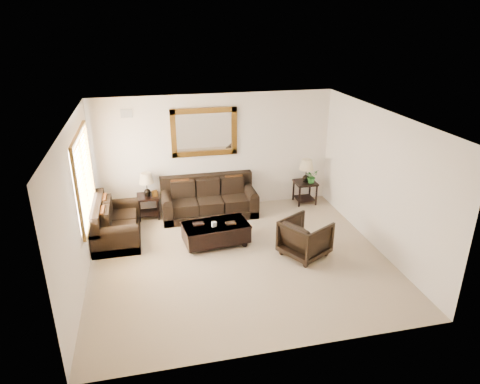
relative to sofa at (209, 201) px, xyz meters
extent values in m
cube|color=gray|center=(0.25, -2.08, -0.32)|extent=(5.50, 5.00, 0.01)
cube|color=white|center=(0.25, -2.08, 2.38)|extent=(5.50, 5.00, 0.01)
cube|color=silver|center=(0.25, 0.42, 1.03)|extent=(5.50, 0.01, 2.70)
cube|color=silver|center=(0.25, -4.58, 1.03)|extent=(5.50, 0.01, 2.70)
cube|color=silver|center=(-2.50, -2.08, 1.03)|extent=(0.01, 5.00, 2.70)
cube|color=silver|center=(3.00, -2.08, 1.03)|extent=(0.01, 5.00, 2.70)
cube|color=white|center=(-2.49, -1.18, 1.23)|extent=(0.01, 1.80, 1.50)
cube|color=brown|center=(-2.45, -1.18, 2.02)|extent=(0.06, 1.96, 0.08)
cube|color=brown|center=(-2.45, -1.18, 0.44)|extent=(0.06, 1.96, 0.08)
cube|color=brown|center=(-2.45, -2.12, 1.23)|extent=(0.06, 0.08, 1.50)
cube|color=brown|center=(-2.45, -0.24, 1.23)|extent=(0.06, 0.08, 1.50)
cube|color=brown|center=(-2.45, -1.18, 1.23)|extent=(0.05, 0.05, 1.50)
cube|color=#512F10|center=(0.00, 0.39, 1.53)|extent=(1.50, 0.06, 1.10)
cube|color=white|center=(0.00, 0.41, 1.53)|extent=(1.26, 0.01, 0.86)
cube|color=#999999|center=(-1.65, 0.40, 2.03)|extent=(0.25, 0.02, 0.18)
cube|color=black|center=(0.00, -0.06, -0.23)|extent=(2.14, 0.92, 0.18)
cube|color=black|center=(0.00, 0.30, 0.34)|extent=(2.14, 0.21, 0.44)
cube|color=black|center=(-0.57, -0.08, -0.01)|extent=(0.55, 0.76, 0.26)
cube|color=black|center=(0.00, -0.08, -0.01)|extent=(0.55, 0.76, 0.26)
cube|color=black|center=(0.57, -0.08, -0.01)|extent=(0.55, 0.76, 0.26)
cube|color=black|center=(-0.96, -0.06, -0.06)|extent=(0.21, 0.92, 0.52)
cylinder|color=black|center=(-0.96, -0.06, 0.20)|extent=(0.21, 0.91, 0.21)
cube|color=black|center=(0.96, -0.06, -0.06)|extent=(0.21, 0.92, 0.52)
cylinder|color=black|center=(0.96, -0.06, 0.20)|extent=(0.21, 0.91, 0.21)
cube|color=#59290B|center=(-0.62, 0.12, 0.33)|extent=(0.41, 0.18, 0.42)
cube|color=#59290B|center=(0.62, 0.12, 0.33)|extent=(0.41, 0.18, 0.42)
cube|color=black|center=(-2.03, -0.78, -0.23)|extent=(0.91, 1.53, 0.17)
cube|color=black|center=(-2.38, -0.78, 0.33)|extent=(0.21, 1.53, 0.43)
cube|color=black|center=(-2.01, -1.06, -0.02)|extent=(0.75, 0.53, 0.26)
cube|color=black|center=(-2.01, -0.50, -0.02)|extent=(0.75, 0.53, 0.26)
cube|color=black|center=(-2.03, -1.44, -0.06)|extent=(0.91, 0.21, 0.51)
cylinder|color=black|center=(-2.03, -1.44, 0.19)|extent=(0.89, 0.21, 0.21)
cube|color=black|center=(-2.03, -0.12, -0.06)|extent=(0.91, 0.21, 0.51)
cylinder|color=black|center=(-2.03, -0.12, 0.19)|extent=(0.89, 0.21, 0.21)
cube|color=#59290B|center=(-2.20, -1.10, 0.32)|extent=(0.18, 0.40, 0.41)
cube|color=#59290B|center=(-2.20, -0.45, 0.32)|extent=(0.18, 0.40, 0.41)
cube|color=black|center=(-1.36, 0.14, 0.19)|extent=(0.49, 0.49, 0.04)
cube|color=black|center=(-1.36, 0.14, -0.21)|extent=(0.41, 0.41, 0.03)
cylinder|color=black|center=(-1.57, -0.07, -0.07)|extent=(0.04, 0.04, 0.49)
cylinder|color=black|center=(-1.16, -0.07, -0.07)|extent=(0.04, 0.04, 0.49)
cylinder|color=black|center=(-1.57, 0.35, -0.07)|extent=(0.04, 0.04, 0.49)
cylinder|color=black|center=(-1.16, 0.35, -0.07)|extent=(0.04, 0.04, 0.49)
sphere|color=black|center=(-1.36, 0.14, 0.30)|extent=(0.15, 0.15, 0.15)
cylinder|color=black|center=(-1.36, 0.14, 0.46)|extent=(0.02, 0.02, 0.32)
cone|color=tan|center=(-1.36, 0.14, 0.64)|extent=(0.34, 0.34, 0.23)
cube|color=#512F10|center=(-1.20, 0.05, 0.29)|extent=(0.13, 0.09, 0.15)
cube|color=black|center=(2.40, 0.13, 0.21)|extent=(0.51, 0.51, 0.05)
cube|color=black|center=(2.40, 0.13, -0.21)|extent=(0.43, 0.43, 0.03)
cylinder|color=black|center=(2.18, -0.09, -0.06)|extent=(0.05, 0.05, 0.51)
cylinder|color=black|center=(2.61, -0.09, -0.06)|extent=(0.05, 0.05, 0.51)
cylinder|color=black|center=(2.18, 0.35, -0.06)|extent=(0.05, 0.05, 0.51)
cylinder|color=black|center=(2.61, 0.35, -0.06)|extent=(0.05, 0.05, 0.51)
sphere|color=black|center=(2.40, 0.13, 0.33)|extent=(0.16, 0.16, 0.16)
cylinder|color=black|center=(2.40, 0.13, 0.49)|extent=(0.02, 0.02, 0.33)
cone|color=tan|center=(2.40, 0.13, 0.68)|extent=(0.35, 0.35, 0.24)
sphere|color=black|center=(-0.62, -1.66, -0.27)|extent=(0.12, 0.12, 0.12)
sphere|color=black|center=(0.46, -1.66, -0.27)|extent=(0.12, 0.12, 0.12)
sphere|color=black|center=(-0.62, -1.17, -0.27)|extent=(0.12, 0.12, 0.12)
sphere|color=black|center=(0.46, -1.17, -0.27)|extent=(0.12, 0.12, 0.12)
cube|color=black|center=(-0.08, -1.42, -0.06)|extent=(1.34, 0.83, 0.36)
cube|color=black|center=(-0.08, -1.42, 0.10)|extent=(1.37, 0.84, 0.04)
cube|color=black|center=(-0.42, -1.37, 0.14)|extent=(0.23, 0.17, 0.03)
cube|color=black|center=(0.21, -1.47, 0.13)|extent=(0.21, 0.16, 0.02)
cube|color=white|center=(-0.13, -1.52, 0.17)|extent=(0.10, 0.09, 0.10)
imported|color=black|center=(1.50, -2.23, 0.08)|extent=(1.02, 1.04, 0.80)
imported|color=#215C1F|center=(2.51, 0.04, 0.36)|extent=(0.40, 0.41, 0.25)
camera|label=1|loc=(-1.28, -8.95, 3.96)|focal=32.00mm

